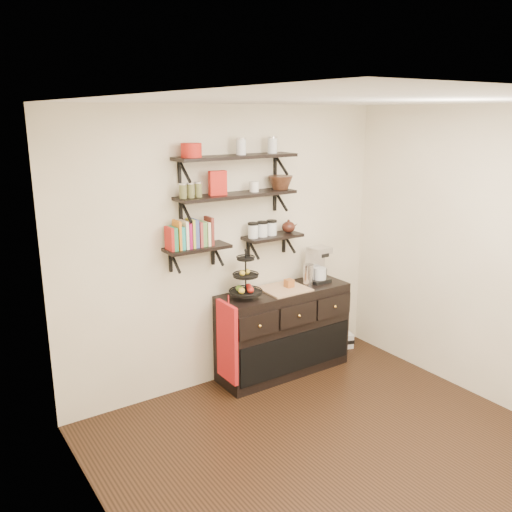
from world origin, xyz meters
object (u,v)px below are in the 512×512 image
object	(u,v)px
radio	(338,340)
sideboard	(283,331)
fruit_stand	(246,282)
coffee_maker	(318,265)

from	to	relation	value
radio	sideboard	bearing A→B (deg)	-154.64
sideboard	fruit_stand	bearing A→B (deg)	179.61
radio	fruit_stand	bearing A→B (deg)	-157.31
coffee_maker	radio	xyz separation A→B (m)	(0.43, 0.09, -0.99)
coffee_maker	sideboard	bearing A→B (deg)	-177.03
sideboard	coffee_maker	bearing A→B (deg)	3.25
sideboard	fruit_stand	world-z (taller)	fruit_stand
fruit_stand	coffee_maker	bearing A→B (deg)	1.43
sideboard	coffee_maker	distance (m)	0.78
coffee_maker	radio	distance (m)	1.08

